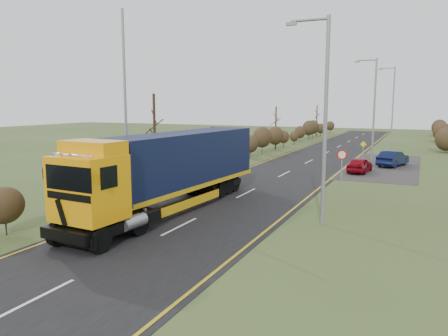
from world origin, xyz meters
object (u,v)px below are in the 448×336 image
Objects in this scene: streetlight_near at (323,112)px; lorry at (170,167)px; car_blue_sedan at (393,159)px; car_red_hatchback at (360,165)px; speed_sign at (342,161)px.

lorry is at bearing -174.55° from streetlight_near.
lorry is 23.61m from car_blue_sedan.
car_red_hatchback is 16.80m from streetlight_near.
streetlight_near is (-1.81, -20.96, 4.36)m from car_blue_sedan.
lorry is 12.60m from speed_sign.
car_red_hatchback is (7.08, 16.91, -1.67)m from lorry.
car_blue_sedan is 0.45× the size of streetlight_near.
streetlight_near reaches higher than lorry.
speed_sign is at bearing 94.19° from streetlight_near.
lorry reaches higher than speed_sign.
car_blue_sedan is at bearing 71.16° from lorry.
streetlight_near reaches higher than speed_sign.
streetlight_near reaches higher than car_red_hatchback.
car_red_hatchback is 6.35m from speed_sign.
car_blue_sedan is at bearing -108.44° from car_red_hatchback.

